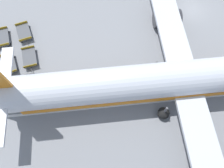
{
  "coord_description": "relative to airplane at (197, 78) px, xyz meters",
  "views": [
    {
      "loc": [
        20.17,
        -16.31,
        24.29
      ],
      "look_at": [
        9.93,
        -14.08,
        1.6
      ],
      "focal_mm": 35.0,
      "sensor_mm": 36.0,
      "label": 1
    }
  ],
  "objects": [
    {
      "name": "baggage_dolly_row_mid_b_col_c",
      "position": [
        -3.96,
        -17.78,
        -2.8
      ],
      "size": [
        3.65,
        1.98,
        0.92
      ],
      "color": "#515459",
      "rests_on": "ground_plane"
    },
    {
      "name": "stand_guidance_stripe",
      "position": [
        0.01,
        -10.1,
        -3.28
      ],
      "size": [
        3.48,
        28.7,
        0.01
      ],
      "color": "white",
      "rests_on": "ground_plane"
    },
    {
      "name": "baggage_dolly_row_mid_a_col_b",
      "position": [
        -7.91,
        -20.91,
        -2.8
      ],
      "size": [
        3.68,
        2.14,
        0.92
      ],
      "color": "#515459",
      "rests_on": "ground_plane"
    },
    {
      "name": "baggage_dolly_row_mid_b_col_b",
      "position": [
        -8.32,
        -18.3,
        -2.8
      ],
      "size": [
        3.63,
        1.91,
        0.92
      ],
      "color": "#515459",
      "rests_on": "ground_plane"
    },
    {
      "name": "ground_plane",
      "position": [
        -11.89,
        5.16,
        -3.28
      ],
      "size": [
        500.0,
        500.0,
        0.0
      ],
      "primitive_type": "plane",
      "color": "gray"
    },
    {
      "name": "airplane",
      "position": [
        0.0,
        0.0,
        0.0
      ],
      "size": [
        38.77,
        46.93,
        13.39
      ],
      "color": "silver",
      "rests_on": "ground_plane"
    },
    {
      "name": "baggage_dolly_row_mid_b_col_a",
      "position": [
        -12.52,
        -18.82,
        -2.8
      ],
      "size": [
        3.68,
        2.11,
        0.92
      ],
      "color": "#515459",
      "rests_on": "ground_plane"
    },
    {
      "name": "baggage_dolly_row_mid_a_col_a",
      "position": [
        -12.21,
        -21.65,
        -2.8
      ],
      "size": [
        3.64,
        1.94,
        0.92
      ],
      "color": "#515459",
      "rests_on": "ground_plane"
    },
    {
      "name": "baggage_dolly_row_mid_a_col_c",
      "position": [
        -3.6,
        -20.49,
        -2.8
      ],
      "size": [
        3.64,
        1.92,
        0.92
      ],
      "color": "#515459",
      "rests_on": "ground_plane"
    }
  ]
}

